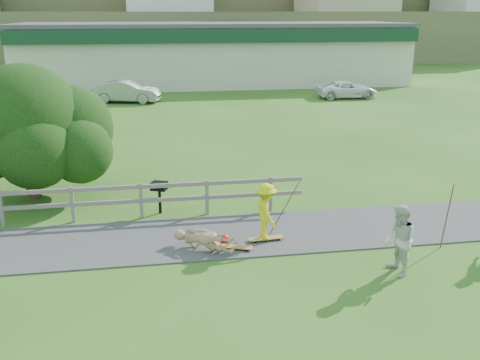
% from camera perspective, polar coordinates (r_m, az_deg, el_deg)
% --- Properties ---
extents(ground, '(260.00, 260.00, 0.00)m').
position_cam_1_polar(ground, '(13.65, -2.03, -8.58)').
color(ground, '#2D5518').
rests_on(ground, ground).
extents(path, '(34.00, 3.00, 0.04)m').
position_cam_1_polar(path, '(14.99, -2.78, -6.02)').
color(path, '#3A3A3C').
rests_on(path, ground).
extents(fence, '(15.05, 0.10, 1.10)m').
position_cam_1_polar(fence, '(16.63, -19.59, -2.05)').
color(fence, '#6A645E').
rests_on(fence, ground).
extents(strip_mall, '(32.50, 10.75, 5.10)m').
position_cam_1_polar(strip_mall, '(47.55, -2.77, 13.38)').
color(strip_mall, beige).
rests_on(strip_mall, ground).
extents(skater_rider, '(0.69, 1.07, 1.56)m').
position_cam_1_polar(skater_rider, '(14.41, 2.80, -3.75)').
color(skater_rider, yellow).
rests_on(skater_rider, ground).
extents(skater_fallen, '(1.37, 1.61, 0.63)m').
position_cam_1_polar(skater_fallen, '(14.06, -3.91, -6.39)').
color(skater_fallen, '#A7815C').
rests_on(skater_fallen, ground).
extents(spectator_a, '(0.72, 0.89, 1.72)m').
position_cam_1_polar(spectator_a, '(13.17, 16.66, -6.25)').
color(spectator_a, beige).
rests_on(spectator_a, ground).
extents(car_silver, '(4.78, 2.61, 1.49)m').
position_cam_1_polar(car_silver, '(38.01, -12.02, 9.20)').
color(car_silver, '#919497').
rests_on(car_silver, ground).
extents(car_white, '(4.38, 2.03, 1.22)m').
position_cam_1_polar(car_white, '(39.98, 11.35, 9.44)').
color(car_white, white).
rests_on(car_white, ground).
extents(tree, '(5.88, 5.88, 3.74)m').
position_cam_1_polar(tree, '(18.87, -21.68, 3.63)').
color(tree, black).
rests_on(tree, ground).
extents(bbq, '(0.57, 0.51, 1.02)m').
position_cam_1_polar(bbq, '(16.71, -8.56, -1.88)').
color(bbq, black).
rests_on(bbq, ground).
extents(longboard_rider, '(0.99, 0.33, 0.11)m').
position_cam_1_polar(longboard_rider, '(14.69, 2.76, -6.39)').
color(longboard_rider, olive).
rests_on(longboard_rider, ground).
extents(longboard_fallen, '(0.97, 0.54, 0.11)m').
position_cam_1_polar(longboard_fallen, '(14.17, -0.60, -7.31)').
color(longboard_fallen, olive).
rests_on(longboard_fallen, ground).
extents(helmet, '(0.27, 0.27, 0.27)m').
position_cam_1_polar(helmet, '(14.51, -1.66, -6.33)').
color(helmet, red).
rests_on(helmet, ground).
extents(pole_rider, '(0.03, 0.03, 1.77)m').
position_cam_1_polar(pole_rider, '(14.87, 4.75, -2.68)').
color(pole_rider, '#543321').
rests_on(pole_rider, ground).
extents(pole_spec_left, '(0.03, 0.03, 1.78)m').
position_cam_1_polar(pole_spec_left, '(15.00, 21.21, -3.65)').
color(pole_spec_left, '#543321').
rests_on(pole_spec_left, ground).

